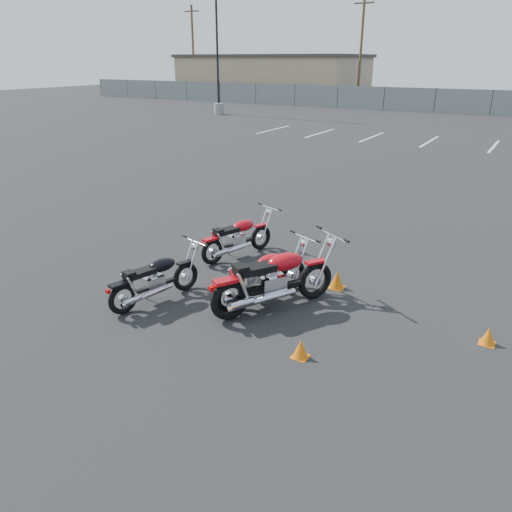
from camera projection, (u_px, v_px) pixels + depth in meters
The scene contains 14 objects.
ground at pixel (229, 299), 8.72m from camera, with size 120.00×120.00×0.00m, color black.
motorcycle_front_red at pixel (237, 238), 10.44m from camera, with size 0.99×1.90×0.94m.
motorcycle_second_black at pixel (155, 279), 8.49m from camera, with size 0.87×1.85×0.91m.
motorcycle_third_red at pixel (274, 280), 8.20m from camera, with size 1.65×2.24×1.17m.
motorcycle_rear_red at pixel (263, 277), 8.52m from camera, with size 1.15×1.98×0.99m.
training_cone_near at pixel (337, 280), 9.10m from camera, with size 0.27×0.27×0.33m.
training_cone_far at pixel (488, 336), 7.31m from camera, with size 0.23×0.23×0.27m.
training_cone_extra at pixel (301, 349), 6.98m from camera, with size 0.23×0.23×0.28m.
light_pole_west at pixel (218, 77), 36.51m from camera, with size 0.80×0.70×10.28m.
chainlink_fence at pixel (491, 103), 36.44m from camera, with size 80.06×0.06×1.80m.
tan_building_west at pixel (273, 76), 51.93m from camera, with size 18.40×10.40×4.30m.
utility_pole_a at pixel (193, 50), 52.36m from camera, with size 1.80×0.24×9.00m.
utility_pole_b at pixel (361, 49), 44.69m from camera, with size 1.80×0.24×9.00m.
parking_line_stripes at pixel (400, 139), 25.92m from camera, with size 15.12×4.00×0.01m.
Camera 1 is at (4.37, -6.50, 3.92)m, focal length 35.00 mm.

